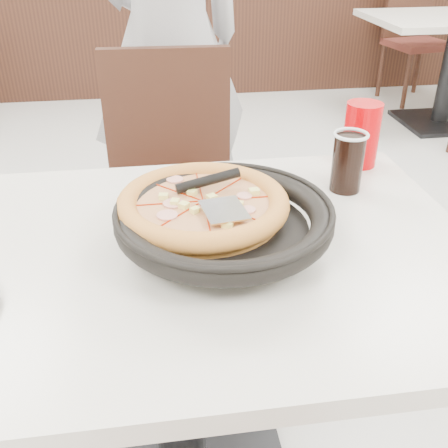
{
  "coord_description": "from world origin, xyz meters",
  "views": [
    {
      "loc": [
        -0.28,
        -0.97,
        1.29
      ],
      "look_at": [
        -0.16,
        -0.13,
        0.8
      ],
      "focal_mm": 42.0,
      "sensor_mm": 36.0,
      "label": 1
    }
  ],
  "objects": [
    {
      "name": "pizza",
      "position": [
        -0.19,
        -0.09,
        0.81
      ],
      "size": [
        0.31,
        0.31,
        0.02
      ],
      "primitive_type": "cylinder",
      "rotation": [
        0.0,
        0.0,
        -0.03
      ],
      "color": "#C4833B",
      "rests_on": "pizza_pan"
    },
    {
      "name": "bg_chair_right_far",
      "position": [
        1.86,
        3.06,
        0.47
      ],
      "size": [
        0.48,
        0.48,
        0.95
      ],
      "primitive_type": null,
      "rotation": [
        0.0,
        0.0,
        3.31
      ],
      "color": "black",
      "rests_on": "floor"
    },
    {
      "name": "red_cup",
      "position": [
        0.24,
        0.22,
        0.83
      ],
      "size": [
        0.09,
        0.09,
        0.16
      ],
      "primitive_type": "cylinder",
      "rotation": [
        0.0,
        0.0,
        -0.03
      ],
      "color": "#BF0004",
      "rests_on": "main_table"
    },
    {
      "name": "diner_person",
      "position": [
        -0.19,
        1.03,
        0.92
      ],
      "size": [
        0.79,
        0.67,
        1.83
      ],
      "primitive_type": "imported",
      "rotation": [
        0.0,
        0.0,
        3.56
      ],
      "color": "#9E9DA1",
      "rests_on": "floor"
    },
    {
      "name": "main_table",
      "position": [
        -0.26,
        -0.12,
        0.38
      ],
      "size": [
        1.22,
        0.83,
        0.75
      ],
      "primitive_type": null,
      "rotation": [
        0.0,
        0.0,
        -0.03
      ],
      "color": "beige",
      "rests_on": "floor"
    },
    {
      "name": "trivet",
      "position": [
        -0.22,
        -0.08,
        0.77
      ],
      "size": [
        0.13,
        0.13,
        0.04
      ],
      "primitive_type": "cylinder",
      "rotation": [
        0.0,
        0.0,
        -0.03
      ],
      "color": "black",
      "rests_on": "main_table"
    },
    {
      "name": "floor",
      "position": [
        0.0,
        0.0,
        0.0
      ],
      "size": [
        7.0,
        7.0,
        0.0
      ],
      "primitive_type": "plane",
      "color": "#B0B0AC",
      "rests_on": "ground"
    },
    {
      "name": "pizza_pan",
      "position": [
        -0.16,
        -0.13,
        0.79
      ],
      "size": [
        0.33,
        0.33,
        0.01
      ],
      "primitive_type": "cylinder",
      "rotation": [
        0.0,
        0.0,
        -0.03
      ],
      "color": "black",
      "rests_on": "trivet"
    },
    {
      "name": "chair_far",
      "position": [
        -0.23,
        0.55,
        0.47
      ],
      "size": [
        0.44,
        0.44,
        0.95
      ],
      "primitive_type": null,
      "rotation": [
        0.0,
        0.0,
        3.11
      ],
      "color": "black",
      "rests_on": "floor"
    },
    {
      "name": "wainscot_back",
      "position": [
        0.0,
        3.48,
        0.55
      ],
      "size": [
        5.9,
        0.03,
        1.1
      ],
      "primitive_type": "cube",
      "color": "black",
      "rests_on": "floor"
    },
    {
      "name": "pizza_server",
      "position": [
        -0.16,
        -0.15,
        0.84
      ],
      "size": [
        0.09,
        0.1,
        0.0
      ],
      "primitive_type": "cube",
      "rotation": [
        0.0,
        0.0,
        0.15
      ],
      "color": "silver",
      "rests_on": "pizza"
    },
    {
      "name": "cola_glass",
      "position": [
        0.16,
        0.08,
        0.81
      ],
      "size": [
        0.07,
        0.07,
        0.13
      ],
      "primitive_type": "cylinder",
      "rotation": [
        0.0,
        0.0,
        -0.03
      ],
      "color": "black",
      "rests_on": "main_table"
    }
  ]
}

